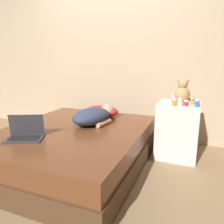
# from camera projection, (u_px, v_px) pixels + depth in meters

# --- Properties ---
(ground_plane) EXTENTS (12.00, 12.00, 0.00)m
(ground_plane) POSITION_uv_depth(u_px,v_px,m) (75.00, 163.00, 2.59)
(ground_plane) COLOR #937551
(wall_back) EXTENTS (8.00, 0.06, 2.60)m
(wall_back) POSITION_uv_depth(u_px,v_px,m) (113.00, 53.00, 3.39)
(wall_back) COLOR tan
(wall_back) RESTS_ON ground_plane
(bed) EXTENTS (1.57, 1.88, 0.43)m
(bed) POSITION_uv_depth(u_px,v_px,m) (74.00, 146.00, 2.54)
(bed) COLOR #4C331E
(bed) RESTS_ON ground_plane
(nightstand) EXTENTS (0.49, 0.49, 0.68)m
(nightstand) POSITION_uv_depth(u_px,v_px,m) (177.00, 130.00, 2.72)
(nightstand) COLOR silver
(nightstand) RESTS_ON ground_plane
(pillow) EXTENTS (0.48, 0.36, 0.14)m
(pillow) POSITION_uv_depth(u_px,v_px,m) (102.00, 111.00, 3.04)
(pillow) COLOR red
(pillow) RESTS_ON bed
(person_lying) EXTENTS (0.45, 0.76, 0.20)m
(person_lying) POSITION_uv_depth(u_px,v_px,m) (94.00, 116.00, 2.70)
(person_lying) COLOR #2D3851
(person_lying) RESTS_ON bed
(laptop) EXTENTS (0.41, 0.35, 0.23)m
(laptop) POSITION_uv_depth(u_px,v_px,m) (25.00, 133.00, 2.18)
(laptop) COLOR #333338
(laptop) RESTS_ON bed
(teddy_bear) EXTENTS (0.19, 0.19, 0.29)m
(teddy_bear) POSITION_uv_depth(u_px,v_px,m) (182.00, 92.00, 2.72)
(teddy_bear) COLOR tan
(teddy_bear) RESTS_ON nightstand
(bottle_blue) EXTENTS (0.05, 0.05, 0.09)m
(bottle_blue) POSITION_uv_depth(u_px,v_px,m) (197.00, 103.00, 2.43)
(bottle_blue) COLOR #3866B2
(bottle_blue) RESTS_ON nightstand
(bottle_amber) EXTENTS (0.03, 0.03, 0.09)m
(bottle_amber) POSITION_uv_depth(u_px,v_px,m) (192.00, 101.00, 2.54)
(bottle_amber) COLOR gold
(bottle_amber) RESTS_ON nightstand
(bottle_white) EXTENTS (0.05, 0.05, 0.09)m
(bottle_white) POSITION_uv_depth(u_px,v_px,m) (180.00, 102.00, 2.48)
(bottle_white) COLOR white
(bottle_white) RESTS_ON nightstand
(bottle_orange) EXTENTS (0.05, 0.05, 0.09)m
(bottle_orange) POSITION_uv_depth(u_px,v_px,m) (174.00, 102.00, 2.48)
(bottle_orange) COLOR orange
(bottle_orange) RESTS_ON nightstand
(bottle_red) EXTENTS (0.06, 0.06, 0.06)m
(bottle_red) POSITION_uv_depth(u_px,v_px,m) (186.00, 103.00, 2.49)
(bottle_red) COLOR #B72D2D
(bottle_red) RESTS_ON nightstand
(bottle_pink) EXTENTS (0.05, 0.05, 0.09)m
(bottle_pink) POSITION_uv_depth(u_px,v_px,m) (173.00, 99.00, 2.66)
(bottle_pink) COLOR pink
(bottle_pink) RESTS_ON nightstand
(book) EXTENTS (0.24, 0.18, 0.02)m
(book) POSITION_uv_depth(u_px,v_px,m) (29.00, 128.00, 2.50)
(book) COLOR #C6B793
(book) RESTS_ON bed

